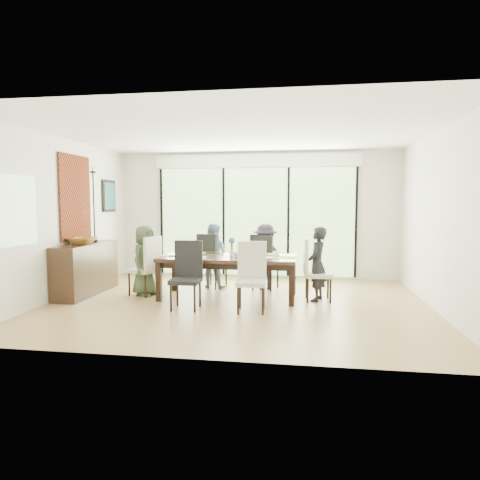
# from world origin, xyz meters

# --- Properties ---
(floor) EXTENTS (6.00, 5.00, 0.01)m
(floor) POSITION_xyz_m (0.00, 0.00, -0.01)
(floor) COLOR brown
(floor) RESTS_ON ground
(ceiling) EXTENTS (6.00, 5.00, 0.01)m
(ceiling) POSITION_xyz_m (0.00, 0.00, 2.71)
(ceiling) COLOR white
(ceiling) RESTS_ON wall_back
(wall_back) EXTENTS (6.00, 0.02, 2.70)m
(wall_back) POSITION_xyz_m (0.00, 2.51, 1.35)
(wall_back) COLOR silver
(wall_back) RESTS_ON floor
(wall_front) EXTENTS (6.00, 0.02, 2.70)m
(wall_front) POSITION_xyz_m (0.00, -2.51, 1.35)
(wall_front) COLOR white
(wall_front) RESTS_ON floor
(wall_left) EXTENTS (0.02, 5.00, 2.70)m
(wall_left) POSITION_xyz_m (-3.01, 0.00, 1.35)
(wall_left) COLOR silver
(wall_left) RESTS_ON floor
(wall_right) EXTENTS (0.02, 5.00, 2.70)m
(wall_right) POSITION_xyz_m (3.01, 0.00, 1.35)
(wall_right) COLOR beige
(wall_right) RESTS_ON floor
(glass_doors) EXTENTS (4.20, 0.02, 2.30)m
(glass_doors) POSITION_xyz_m (0.00, 2.47, 1.20)
(glass_doors) COLOR #598C3F
(glass_doors) RESTS_ON wall_back
(blinds_header) EXTENTS (4.40, 0.06, 0.28)m
(blinds_header) POSITION_xyz_m (0.00, 2.46, 2.50)
(blinds_header) COLOR white
(blinds_header) RESTS_ON wall_back
(mullion_a) EXTENTS (0.05, 0.04, 2.30)m
(mullion_a) POSITION_xyz_m (-2.10, 2.46, 1.20)
(mullion_a) COLOR black
(mullion_a) RESTS_ON wall_back
(mullion_b) EXTENTS (0.05, 0.04, 2.30)m
(mullion_b) POSITION_xyz_m (-0.70, 2.46, 1.20)
(mullion_b) COLOR black
(mullion_b) RESTS_ON wall_back
(mullion_c) EXTENTS (0.05, 0.04, 2.30)m
(mullion_c) POSITION_xyz_m (0.70, 2.46, 1.20)
(mullion_c) COLOR black
(mullion_c) RESTS_ON wall_back
(mullion_d) EXTENTS (0.05, 0.04, 2.30)m
(mullion_d) POSITION_xyz_m (2.10, 2.46, 1.20)
(mullion_d) COLOR black
(mullion_d) RESTS_ON wall_back
(side_window) EXTENTS (0.02, 0.90, 1.00)m
(side_window) POSITION_xyz_m (-2.97, -1.20, 1.50)
(side_window) COLOR #8CAD7F
(side_window) RESTS_ON wall_left
(deck) EXTENTS (6.00, 1.80, 0.10)m
(deck) POSITION_xyz_m (0.00, 3.40, -0.05)
(deck) COLOR brown
(deck) RESTS_ON ground
(rail_top) EXTENTS (6.00, 0.08, 0.06)m
(rail_top) POSITION_xyz_m (0.00, 4.20, 0.55)
(rail_top) COLOR brown
(rail_top) RESTS_ON deck
(foliage_left) EXTENTS (3.20, 3.20, 3.20)m
(foliage_left) POSITION_xyz_m (-1.80, 5.20, 1.44)
(foliage_left) COLOR #14380F
(foliage_left) RESTS_ON ground
(foliage_mid) EXTENTS (4.00, 4.00, 4.00)m
(foliage_mid) POSITION_xyz_m (0.40, 5.80, 1.80)
(foliage_mid) COLOR #14380F
(foliage_mid) RESTS_ON ground
(foliage_right) EXTENTS (2.80, 2.80, 2.80)m
(foliage_right) POSITION_xyz_m (2.20, 5.00, 1.26)
(foliage_right) COLOR #14380F
(foliage_right) RESTS_ON ground
(foliage_far) EXTENTS (3.60, 3.60, 3.60)m
(foliage_far) POSITION_xyz_m (-0.60, 6.50, 1.62)
(foliage_far) COLOR #14380F
(foliage_far) RESTS_ON ground
(table_top) EXTENTS (2.27, 1.04, 0.06)m
(table_top) POSITION_xyz_m (-0.22, 0.38, 0.68)
(table_top) COLOR black
(table_top) RESTS_ON floor
(table_apron) EXTENTS (2.08, 0.85, 0.09)m
(table_apron) POSITION_xyz_m (-0.22, 0.38, 0.60)
(table_apron) COLOR black
(table_apron) RESTS_ON floor
(table_leg_fl) EXTENTS (0.09, 0.09, 0.65)m
(table_leg_fl) POSITION_xyz_m (-1.30, -0.05, 0.33)
(table_leg_fl) COLOR black
(table_leg_fl) RESTS_ON floor
(table_leg_fr) EXTENTS (0.09, 0.09, 0.65)m
(table_leg_fr) POSITION_xyz_m (0.86, -0.05, 0.33)
(table_leg_fr) COLOR black
(table_leg_fr) RESTS_ON floor
(table_leg_bl) EXTENTS (0.09, 0.09, 0.65)m
(table_leg_bl) POSITION_xyz_m (-1.30, 0.81, 0.33)
(table_leg_bl) COLOR black
(table_leg_bl) RESTS_ON floor
(table_leg_br) EXTENTS (0.09, 0.09, 0.65)m
(table_leg_br) POSITION_xyz_m (0.86, 0.81, 0.33)
(table_leg_br) COLOR black
(table_leg_br) RESTS_ON floor
(chair_left_end) EXTENTS (0.55, 0.55, 1.04)m
(chair_left_end) POSITION_xyz_m (-1.72, 0.38, 0.52)
(chair_left_end) COLOR silver
(chair_left_end) RESTS_ON floor
(chair_right_end) EXTENTS (0.46, 0.46, 1.04)m
(chair_right_end) POSITION_xyz_m (1.28, 0.38, 0.52)
(chair_right_end) COLOR beige
(chair_right_end) RESTS_ON floor
(chair_far_left) EXTENTS (0.57, 0.57, 1.04)m
(chair_far_left) POSITION_xyz_m (-0.67, 1.23, 0.52)
(chair_far_left) COLOR black
(chair_far_left) RESTS_ON floor
(chair_far_right) EXTENTS (0.54, 0.54, 1.04)m
(chair_far_right) POSITION_xyz_m (0.33, 1.23, 0.52)
(chair_far_right) COLOR black
(chair_far_right) RESTS_ON floor
(chair_near_left) EXTENTS (0.45, 0.45, 1.04)m
(chair_near_left) POSITION_xyz_m (-0.72, -0.49, 0.52)
(chair_near_left) COLOR black
(chair_near_left) RESTS_ON floor
(chair_near_right) EXTENTS (0.46, 0.46, 1.04)m
(chair_near_right) POSITION_xyz_m (0.28, -0.49, 0.52)
(chair_near_right) COLOR beige
(chair_near_right) RESTS_ON floor
(person_left_end) EXTENTS (0.48, 0.64, 1.22)m
(person_left_end) POSITION_xyz_m (-1.70, 0.38, 0.61)
(person_left_end) COLOR #3A4B32
(person_left_end) RESTS_ON floor
(person_right_end) EXTENTS (0.49, 0.64, 1.22)m
(person_right_end) POSITION_xyz_m (1.26, 0.38, 0.61)
(person_right_end) COLOR black
(person_right_end) RESTS_ON floor
(person_far_left) EXTENTS (0.64, 0.49, 1.22)m
(person_far_left) POSITION_xyz_m (-0.67, 1.21, 0.61)
(person_far_left) COLOR #7490A7
(person_far_left) RESTS_ON floor
(person_far_right) EXTENTS (0.59, 0.39, 1.22)m
(person_far_right) POSITION_xyz_m (0.33, 1.21, 0.61)
(person_far_right) COLOR #221C2B
(person_far_right) RESTS_ON floor
(placemat_left) EXTENTS (0.42, 0.30, 0.01)m
(placemat_left) POSITION_xyz_m (-1.17, 0.38, 0.71)
(placemat_left) COLOR #8EC646
(placemat_left) RESTS_ON table_top
(placemat_right) EXTENTS (0.42, 0.30, 0.01)m
(placemat_right) POSITION_xyz_m (0.73, 0.38, 0.71)
(placemat_right) COLOR #82B03F
(placemat_right) RESTS_ON table_top
(placemat_far_l) EXTENTS (0.42, 0.30, 0.01)m
(placemat_far_l) POSITION_xyz_m (-0.67, 0.78, 0.71)
(placemat_far_l) COLOR #7DA33A
(placemat_far_l) RESTS_ON table_top
(placemat_far_r) EXTENTS (0.42, 0.30, 0.01)m
(placemat_far_r) POSITION_xyz_m (0.33, 0.78, 0.71)
(placemat_far_r) COLOR #9CBA42
(placemat_far_r) RESTS_ON table_top
(placemat_paper) EXTENTS (0.42, 0.30, 0.01)m
(placemat_paper) POSITION_xyz_m (-0.77, 0.08, 0.71)
(placemat_paper) COLOR white
(placemat_paper) RESTS_ON table_top
(tablet_far_l) EXTENTS (0.25, 0.17, 0.01)m
(tablet_far_l) POSITION_xyz_m (-0.57, 0.73, 0.72)
(tablet_far_l) COLOR black
(tablet_far_l) RESTS_ON table_top
(tablet_far_r) EXTENTS (0.23, 0.16, 0.01)m
(tablet_far_r) POSITION_xyz_m (0.28, 0.73, 0.72)
(tablet_far_r) COLOR black
(tablet_far_r) RESTS_ON table_top
(papers) EXTENTS (0.28, 0.21, 0.00)m
(papers) POSITION_xyz_m (0.48, 0.33, 0.71)
(papers) COLOR white
(papers) RESTS_ON table_top
(platter_base) EXTENTS (0.25, 0.25, 0.02)m
(platter_base) POSITION_xyz_m (-0.77, 0.08, 0.73)
(platter_base) COLOR white
(platter_base) RESTS_ON table_top
(platter_snacks) EXTENTS (0.19, 0.19, 0.01)m
(platter_snacks) POSITION_xyz_m (-0.77, 0.08, 0.74)
(platter_snacks) COLOR #CF6718
(platter_snacks) RESTS_ON table_top
(vase) EXTENTS (0.08, 0.08, 0.11)m
(vase) POSITION_xyz_m (-0.17, 0.43, 0.77)
(vase) COLOR silver
(vase) RESTS_ON table_top
(hyacinth_stems) EXTENTS (0.04, 0.04, 0.15)m
(hyacinth_stems) POSITION_xyz_m (-0.17, 0.43, 0.88)
(hyacinth_stems) COLOR #337226
(hyacinth_stems) RESTS_ON table_top
(hyacinth_blooms) EXTENTS (0.10, 0.10, 0.10)m
(hyacinth_blooms) POSITION_xyz_m (-0.17, 0.43, 0.97)
(hyacinth_blooms) COLOR #454AAE
(hyacinth_blooms) RESTS_ON table_top
(laptop) EXTENTS (0.37, 0.33, 0.02)m
(laptop) POSITION_xyz_m (-1.07, 0.28, 0.72)
(laptop) COLOR silver
(laptop) RESTS_ON table_top
(cup_a) EXTENTS (0.13, 0.13, 0.09)m
(cup_a) POSITION_xyz_m (-0.92, 0.53, 0.75)
(cup_a) COLOR white
(cup_a) RESTS_ON table_top
(cup_b) EXTENTS (0.13, 0.13, 0.09)m
(cup_b) POSITION_xyz_m (-0.07, 0.28, 0.75)
(cup_b) COLOR white
(cup_b) RESTS_ON table_top
(cup_c) EXTENTS (0.16, 0.16, 0.09)m
(cup_c) POSITION_xyz_m (0.58, 0.48, 0.75)
(cup_c) COLOR white
(cup_c) RESTS_ON table_top
(book) EXTENTS (0.18, 0.23, 0.02)m
(book) POSITION_xyz_m (0.03, 0.43, 0.72)
(book) COLOR white
(book) RESTS_ON table_top
(sideboard) EXTENTS (0.45, 1.60, 0.90)m
(sideboard) POSITION_xyz_m (-2.76, 0.30, 0.45)
(sideboard) COLOR black
(sideboard) RESTS_ON floor
(bowl) EXTENTS (0.47, 0.47, 0.12)m
(bowl) POSITION_xyz_m (-2.76, 0.20, 0.96)
(bowl) COLOR brown
(bowl) RESTS_ON sideboard
(candlestick_base) EXTENTS (0.10, 0.10, 0.04)m
(candlestick_base) POSITION_xyz_m (-2.76, 0.65, 0.92)
(candlestick_base) COLOR black
(candlestick_base) RESTS_ON sideboard
(candlestick_shaft) EXTENTS (0.02, 0.02, 1.25)m
(candlestick_shaft) POSITION_xyz_m (-2.76, 0.65, 1.55)
(candlestick_shaft) COLOR black
(candlestick_shaft) RESTS_ON sideboard
(candlestick_pan) EXTENTS (0.10, 0.10, 0.03)m
(candlestick_pan) POSITION_xyz_m (-2.76, 0.65, 2.16)
(candlestick_pan) COLOR black
(candlestick_pan) RESTS_ON sideboard
(candle) EXTENTS (0.04, 0.04, 0.10)m
(candle) POSITION_xyz_m (-2.76, 0.65, 2.22)
(candle) COLOR silver
(candle) RESTS_ON sideboard
(tapestry) EXTENTS (0.02, 1.00, 1.50)m
(tapestry) POSITION_xyz_m (-2.97, 0.40, 1.70)
(tapestry) COLOR maroon
(tapestry) RESTS_ON wall_left
(art_frame) EXTENTS (0.03, 0.55, 0.65)m
(art_frame) POSITION_xyz_m (-2.97, 1.70, 1.75)
(art_frame) COLOR black
(art_frame) RESTS_ON wall_left
(art_canvas) EXTENTS (0.01, 0.45, 0.55)m
(art_canvas) POSITION_xyz_m (-2.95, 1.70, 1.75)
(art_canvas) COLOR #194750
(art_canvas) RESTS_ON wall_left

